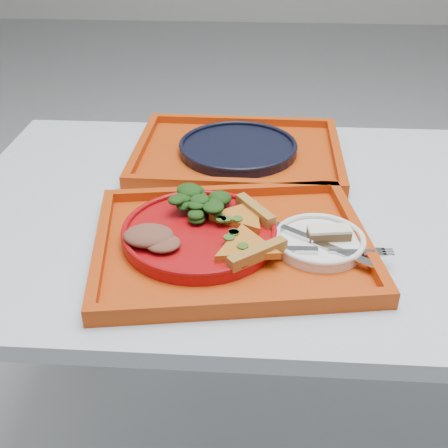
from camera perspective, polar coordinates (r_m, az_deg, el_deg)
The scene contains 13 objects.
table at distance 1.14m, azimuth 14.35°, elevation -1.71°, with size 1.60×0.80×0.75m.
tray_main at distance 0.94m, azimuth 0.78°, elevation -2.30°, with size 0.45×0.35×0.01m, color #AA3308.
tray_far at distance 1.26m, azimuth 1.42°, elevation 7.05°, with size 0.45×0.35×0.01m, color #AA3308.
dinner_plate at distance 0.95m, azimuth -2.51°, elevation -1.08°, with size 0.26×0.26×0.02m, color #9A0A0D.
side_plate at distance 0.94m, azimuth 9.63°, elevation -1.93°, with size 0.15×0.15×0.01m, color white.
navy_plate at distance 1.25m, azimuth 1.43°, elevation 7.63°, with size 0.26×0.26×0.02m, color black.
pizza_slice_a at distance 0.89m, azimuth 2.24°, elevation -2.12°, with size 0.12×0.10×0.02m, color gold, non-canonical shape.
pizza_slice_b at distance 0.97m, azimuth 1.81°, elevation 0.95°, with size 0.11×0.10×0.02m, color gold, non-canonical shape.
salad_heap at distance 0.98m, azimuth -2.80°, elevation 2.57°, with size 0.10×0.09×0.05m, color black.
meat_portion at distance 0.91m, azimuth -7.65°, elevation -1.18°, with size 0.08×0.07×0.02m, color brown.
dessert_bar at distance 0.94m, azimuth 10.62°, elevation -0.89°, with size 0.07×0.04×0.02m.
knife at distance 0.92m, azimuth 10.03°, elevation -1.98°, with size 0.18×0.02×0.01m, color silver.
fork at distance 0.91m, azimuth 10.46°, elevation -2.65°, with size 0.18×0.02×0.01m, color silver.
Camera 1 is at (-0.22, -0.93, 1.29)m, focal length 45.00 mm.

